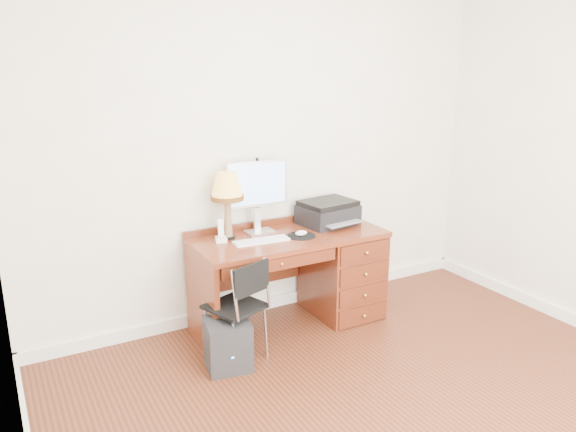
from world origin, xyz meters
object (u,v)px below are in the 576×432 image
phone (221,235)px  equipment_box (228,344)px  desk (323,268)px  monitor (257,188)px  chair (238,302)px  leg_lamp (227,190)px  printer (328,212)px

phone → equipment_box: size_ratio=0.50×
desk → phone: (-0.85, 0.09, 0.39)m
desk → monitor: monitor is taller
desk → chair: bearing=-159.2°
leg_lamp → equipment_box: 1.11m
printer → monitor: bearing=165.3°
leg_lamp → phone: bearing=-147.6°
monitor → printer: (0.60, -0.08, -0.26)m
monitor → chair: monitor is taller
phone → equipment_box: bearing=-95.1°
desk → phone: bearing=173.6°
leg_lamp → desk: bearing=-10.8°
phone → leg_lamp: bearing=46.7°
printer → phone: 0.95m
phone → printer: bearing=15.2°
desk → phone: phone is taller
printer → leg_lamp: size_ratio=0.95×
leg_lamp → equipment_box: (-0.25, -0.52, -0.95)m
chair → printer: bearing=4.8°
phone → monitor: bearing=28.9°
printer → chair: bearing=-163.3°
monitor → leg_lamp: bearing=-169.1°
printer → chair: printer is taller
equipment_box → chair: bearing=27.9°
leg_lamp → phone: leg_lamp is taller
desk → monitor: bearing=159.4°
monitor → chair: bearing=-125.6°
leg_lamp → phone: (-0.08, -0.05, -0.32)m
monitor → leg_lamp: (-0.27, -0.04, 0.02)m
phone → equipment_box: 0.80m
printer → leg_lamp: leg_lamp is taller
desk → equipment_box: (-1.01, -0.38, -0.24)m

